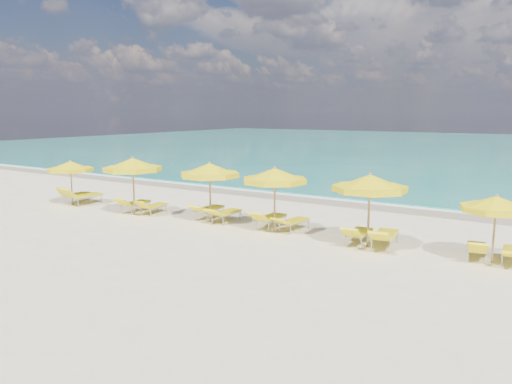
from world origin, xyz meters
The scene contains 23 objects.
ground_plane centered at (0.00, 0.00, 0.00)m, with size 120.00×120.00×0.00m, color beige.
ocean centered at (0.00, 48.00, 0.00)m, with size 120.00×80.00×0.30m, color #167B6D.
wet_sand_band centered at (0.00, 7.40, 0.00)m, with size 120.00×2.60×0.01m, color tan.
foam_line centered at (0.00, 8.20, 0.00)m, with size 120.00×1.20×0.03m, color white.
whitecap_near centered at (-6.00, 17.00, 0.00)m, with size 14.00×0.36×0.05m, color white.
umbrella_1 centered at (-9.34, -0.31, 1.85)m, with size 2.14×2.14×2.16m.
umbrella_2 centered at (-5.13, -0.33, 2.17)m, with size 2.75×2.75×2.54m.
umbrella_3 centered at (-1.45, 0.32, 2.10)m, with size 3.19×3.19×2.47m.
umbrella_4 centered at (1.60, 0.28, 2.10)m, with size 2.92×2.92×2.47m.
umbrella_5 centered at (5.28, 0.17, 2.13)m, with size 3.14×3.14×2.49m.
umbrella_6 centered at (9.03, 0.48, 1.77)m, with size 2.25×2.25×2.08m.
lounger_1_left centered at (-9.83, 0.27, 0.22)m, with size 0.82×1.81×0.87m.
lounger_1_right centered at (-8.93, 0.10, 0.25)m, with size 0.74×2.00×0.94m.
lounger_2_left centered at (-5.61, 0.18, 0.23)m, with size 0.77×1.91×0.80m.
lounger_2_right centered at (-4.59, 0.27, 0.20)m, with size 0.69×1.70×0.73m.
lounger_3_left centered at (-1.98, 0.90, 0.23)m, with size 0.79×2.00×0.74m.
lounger_3_right centered at (-0.96, 0.70, 0.22)m, with size 0.64×1.89×0.72m.
lounger_4_left centered at (1.12, 0.77, 0.24)m, with size 0.67×1.95×0.82m.
lounger_4_right centered at (2.09, 0.86, 0.21)m, with size 0.82×1.87×0.67m.
lounger_5_left centered at (4.87, 0.38, 0.22)m, with size 0.73×1.88×0.79m.
lounger_5_right centered at (5.78, 0.39, 0.25)m, with size 0.96×2.14×0.82m.
lounger_6_left centered at (8.57, 0.66, 0.21)m, with size 0.83×1.73×0.75m.
lounger_6_right centered at (9.54, 0.74, 0.20)m, with size 0.70×1.79×0.63m.
Camera 1 is at (10.84, -15.41, 4.50)m, focal length 35.00 mm.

